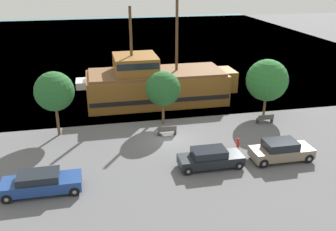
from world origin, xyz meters
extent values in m
plane|color=#5B5B5E|center=(0.00, 0.00, 0.00)|extent=(160.00, 160.00, 0.00)
plane|color=teal|center=(0.00, 44.00, 0.00)|extent=(80.00, 80.00, 0.00)
cube|color=brown|center=(0.48, 9.09, 1.57)|extent=(14.41, 5.79, 3.14)
cube|color=black|center=(0.48, 9.09, 1.10)|extent=(14.12, 5.87, 0.45)
cube|color=brown|center=(8.28, 9.09, 2.04)|extent=(1.40, 3.19, 2.20)
cube|color=brown|center=(0.48, 9.09, 3.27)|extent=(13.83, 5.33, 0.25)
cube|color=brown|center=(-1.68, 9.09, 4.27)|extent=(4.32, 4.63, 1.75)
cube|color=black|center=(-1.68, 9.09, 4.53)|extent=(4.11, 4.69, 0.63)
cylinder|color=#4C331E|center=(2.64, 9.09, 7.27)|extent=(0.28, 0.28, 7.75)
cylinder|color=#4C331E|center=(-2.04, 9.09, 6.68)|extent=(0.28, 0.28, 6.59)
cube|color=silver|center=(-5.27, 16.09, 0.43)|extent=(5.56, 2.56, 0.86)
cube|color=silver|center=(-5.69, 16.09, 1.17)|extent=(2.23, 2.00, 0.61)
cube|color=black|center=(-5.02, 16.09, 1.17)|extent=(0.12, 1.79, 0.49)
cube|color=#7F705B|center=(7.27, -5.59, 0.63)|extent=(4.57, 1.83, 0.72)
cube|color=black|center=(7.14, -5.59, 1.28)|extent=(2.38, 1.65, 0.59)
cylinder|color=black|center=(9.06, -6.42, 0.36)|extent=(0.71, 0.22, 0.71)
cylinder|color=gray|center=(9.06, -6.42, 0.36)|extent=(0.27, 0.25, 0.27)
cylinder|color=black|center=(9.06, -4.76, 0.36)|extent=(0.71, 0.22, 0.71)
cylinder|color=gray|center=(9.06, -4.76, 0.36)|extent=(0.27, 0.25, 0.27)
cylinder|color=black|center=(5.48, -6.42, 0.36)|extent=(0.71, 0.22, 0.71)
cylinder|color=gray|center=(5.48, -6.42, 0.36)|extent=(0.27, 0.25, 0.27)
cylinder|color=black|center=(5.48, -4.76, 0.36)|extent=(0.71, 0.22, 0.71)
cylinder|color=gray|center=(5.48, -4.76, 0.36)|extent=(0.27, 0.25, 0.27)
cube|color=navy|center=(-9.74, -6.46, 0.60)|extent=(4.94, 1.81, 0.72)
cube|color=black|center=(-9.89, -6.46, 1.20)|extent=(2.57, 1.63, 0.47)
cylinder|color=black|center=(-7.73, -7.28, 0.33)|extent=(0.65, 0.22, 0.65)
cylinder|color=gray|center=(-7.73, -7.28, 0.33)|extent=(0.25, 0.25, 0.25)
cylinder|color=black|center=(-7.73, -5.64, 0.33)|extent=(0.65, 0.22, 0.65)
cylinder|color=gray|center=(-7.73, -5.64, 0.33)|extent=(0.25, 0.25, 0.25)
cylinder|color=black|center=(-11.76, -7.28, 0.33)|extent=(0.65, 0.22, 0.65)
cylinder|color=gray|center=(-11.76, -7.28, 0.33)|extent=(0.25, 0.25, 0.25)
cylinder|color=black|center=(-11.76, -5.64, 0.33)|extent=(0.65, 0.22, 0.65)
cylinder|color=gray|center=(-11.76, -5.64, 0.33)|extent=(0.25, 0.25, 0.25)
cube|color=black|center=(1.79, -5.52, 0.57)|extent=(4.64, 1.71, 0.67)
cube|color=black|center=(1.65, -5.52, 1.18)|extent=(2.41, 1.54, 0.53)
cylinder|color=black|center=(3.67, -6.29, 0.32)|extent=(0.64, 0.22, 0.64)
cylinder|color=gray|center=(3.67, -6.29, 0.32)|extent=(0.24, 0.25, 0.24)
cylinder|color=black|center=(3.67, -4.75, 0.32)|extent=(0.64, 0.22, 0.64)
cylinder|color=gray|center=(3.67, -4.75, 0.32)|extent=(0.24, 0.25, 0.24)
cylinder|color=black|center=(-0.08, -6.29, 0.32)|extent=(0.64, 0.22, 0.64)
cylinder|color=gray|center=(-0.08, -6.29, 0.32)|extent=(0.24, 0.25, 0.24)
cylinder|color=black|center=(-0.08, -4.75, 0.32)|extent=(0.64, 0.22, 0.64)
cylinder|color=gray|center=(-0.08, -4.75, 0.32)|extent=(0.24, 0.25, 0.24)
cylinder|color=red|center=(4.94, -2.89, 0.28)|extent=(0.22, 0.22, 0.56)
sphere|color=red|center=(4.94, -2.89, 0.64)|extent=(0.25, 0.25, 0.25)
cylinder|color=red|center=(4.78, -2.89, 0.31)|extent=(0.10, 0.09, 0.09)
cylinder|color=red|center=(5.10, -2.89, 0.31)|extent=(0.10, 0.09, 0.09)
cube|color=#4C4742|center=(-0.15, 0.59, 0.42)|extent=(1.60, 0.45, 0.05)
cube|color=#4C4742|center=(-0.15, 0.40, 0.65)|extent=(1.60, 0.06, 0.40)
cube|color=#2D2D2D|center=(-0.89, 0.59, 0.20)|extent=(0.12, 0.36, 0.40)
cube|color=#2D2D2D|center=(0.59, 0.59, 0.20)|extent=(0.12, 0.36, 0.40)
cube|color=#4C4742|center=(9.25, 1.30, 0.42)|extent=(1.54, 0.45, 0.05)
cube|color=#4C4742|center=(9.25, 1.11, 0.65)|extent=(1.54, 0.06, 0.40)
cube|color=#2D2D2D|center=(8.54, 1.30, 0.20)|extent=(0.12, 0.36, 0.40)
cube|color=#2D2D2D|center=(9.96, 1.30, 0.20)|extent=(0.12, 0.36, 0.40)
cylinder|color=brown|center=(-9.24, 2.51, 1.26)|extent=(0.24, 0.24, 2.53)
sphere|color=#235B28|center=(-9.24, 2.51, 3.92)|extent=(3.29, 3.29, 3.29)
cylinder|color=brown|center=(0.03, 3.16, 1.01)|extent=(0.24, 0.24, 2.01)
sphere|color=#235B28|center=(0.03, 3.16, 3.35)|extent=(3.15, 3.15, 3.15)
cylinder|color=brown|center=(10.10, 3.28, 0.90)|extent=(0.24, 0.24, 1.80)
sphere|color=#286B2D|center=(10.10, 3.28, 3.49)|extent=(3.97, 3.97, 3.97)
camera|label=1|loc=(-6.09, -28.15, 13.48)|focal=40.00mm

